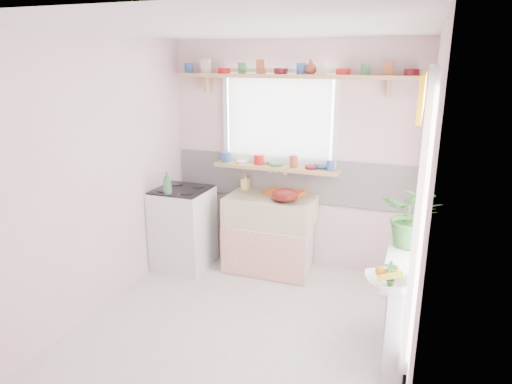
% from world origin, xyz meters
% --- Properties ---
extents(room, '(3.20, 3.20, 3.20)m').
position_xyz_m(room, '(0.66, 0.86, 1.37)').
color(room, white).
rests_on(room, ground).
extents(sink_unit, '(0.95, 0.65, 1.11)m').
position_xyz_m(sink_unit, '(-0.15, 1.29, 0.43)').
color(sink_unit, white).
rests_on(sink_unit, ground).
extents(cooker, '(0.58, 0.58, 0.93)m').
position_xyz_m(cooker, '(-1.10, 1.05, 0.46)').
color(cooker, white).
rests_on(cooker, ground).
extents(radiator_ledge, '(0.22, 0.95, 0.78)m').
position_xyz_m(radiator_ledge, '(1.30, 0.20, 0.40)').
color(radiator_ledge, white).
rests_on(radiator_ledge, ground).
extents(windowsill, '(1.40, 0.22, 0.04)m').
position_xyz_m(windowsill, '(-0.15, 1.48, 1.14)').
color(windowsill, tan).
rests_on(windowsill, room).
extents(pine_shelf, '(2.52, 0.24, 0.04)m').
position_xyz_m(pine_shelf, '(0.00, 1.47, 2.12)').
color(pine_shelf, tan).
rests_on(pine_shelf, room).
extents(shelf_crockery, '(2.47, 0.11, 0.12)m').
position_xyz_m(shelf_crockery, '(-0.04, 1.47, 2.19)').
color(shelf_crockery, '#3359A5').
rests_on(shelf_crockery, pine_shelf).
extents(sill_crockery, '(1.35, 0.11, 0.12)m').
position_xyz_m(sill_crockery, '(-0.17, 1.48, 1.22)').
color(sill_crockery, '#3359A5').
rests_on(sill_crockery, windowsill).
extents(dish_tray, '(0.45, 0.38, 0.04)m').
position_xyz_m(dish_tray, '(-0.03, 1.50, 0.87)').
color(dish_tray, orange).
rests_on(dish_tray, sink_unit).
extents(colander, '(0.33, 0.33, 0.13)m').
position_xyz_m(colander, '(0.03, 1.22, 0.92)').
color(colander, '#5D120F').
rests_on(colander, sink_unit).
extents(jade_plant, '(0.58, 0.54, 0.54)m').
position_xyz_m(jade_plant, '(1.33, 0.60, 1.04)').
color(jade_plant, '#366F2C').
rests_on(jade_plant, radiator_ledge).
extents(fruit_bowl, '(0.39, 0.39, 0.07)m').
position_xyz_m(fruit_bowl, '(1.21, -0.20, 0.81)').
color(fruit_bowl, silver).
rests_on(fruit_bowl, radiator_ledge).
extents(herb_pot, '(0.11, 0.08, 0.19)m').
position_xyz_m(herb_pot, '(1.23, -0.20, 0.87)').
color(herb_pot, '#2C5923').
rests_on(herb_pot, radiator_ledge).
extents(soap_bottle_sink, '(0.08, 0.09, 0.18)m').
position_xyz_m(soap_bottle_sink, '(-0.53, 1.50, 0.94)').
color(soap_bottle_sink, '#DBC761').
rests_on(soap_bottle_sink, sink_unit).
extents(sill_cup, '(0.16, 0.16, 0.10)m').
position_xyz_m(sill_cup, '(-0.29, 1.54, 1.21)').
color(sill_cup, silver).
rests_on(sill_cup, windowsill).
extents(sill_bowl, '(0.21, 0.21, 0.05)m').
position_xyz_m(sill_bowl, '(0.35, 1.54, 1.19)').
color(sill_bowl, '#2F659A').
rests_on(sill_bowl, windowsill).
extents(shelf_vase, '(0.16, 0.16, 0.15)m').
position_xyz_m(shelf_vase, '(0.19, 1.52, 2.21)').
color(shelf_vase, '#97412E').
rests_on(shelf_vase, pine_shelf).
extents(cooker_bottle, '(0.10, 0.11, 0.24)m').
position_xyz_m(cooker_bottle, '(-1.14, 0.83, 1.04)').
color(cooker_bottle, '#3E7D4E').
rests_on(cooker_bottle, cooker).
extents(fruit, '(0.20, 0.14, 0.10)m').
position_xyz_m(fruit, '(1.22, -0.19, 0.87)').
color(fruit, orange).
rests_on(fruit, fruit_bowl).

